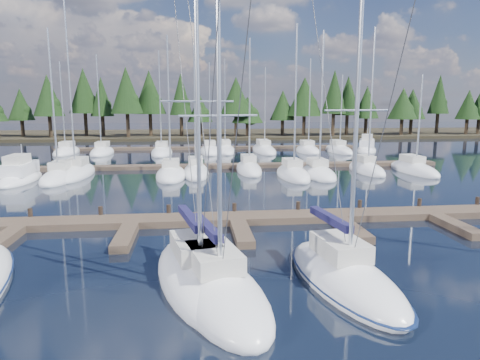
{
  "coord_description": "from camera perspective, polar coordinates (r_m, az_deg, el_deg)",
  "views": [
    {
      "loc": [
        -2.47,
        -6.44,
        6.86
      ],
      "look_at": [
        0.67,
        22.0,
        1.8
      ],
      "focal_mm": 32.0,
      "sensor_mm": 36.0,
      "label": 1
    }
  ],
  "objects": [
    {
      "name": "ground",
      "position": [
        37.16,
        -2.39,
        -0.62
      ],
      "size": [
        260.0,
        260.0,
        0.0
      ],
      "primitive_type": "plane",
      "color": "black",
      "rests_on": "ground"
    },
    {
      "name": "far_shore",
      "position": [
        96.69,
        -4.85,
        6.11
      ],
      "size": [
        220.0,
        30.0,
        0.6
      ],
      "primitive_type": "cube",
      "color": "#2A2417",
      "rests_on": "ground"
    },
    {
      "name": "main_dock",
      "position": [
        24.83,
        -0.37,
        -5.52
      ],
      "size": [
        44.0,
        6.13,
        0.9
      ],
      "color": "brown",
      "rests_on": "ground"
    },
    {
      "name": "back_docks",
      "position": [
        56.47,
        -3.76,
        3.24
      ],
      "size": [
        50.0,
        21.8,
        0.4
      ],
      "color": "brown",
      "rests_on": "ground"
    },
    {
      "name": "front_sailboat_2",
      "position": [
        17.13,
        -5.61,
        -12.63
      ],
      "size": [
        4.59,
        9.01,
        12.67
      ],
      "color": "white",
      "rests_on": "ground"
    },
    {
      "name": "front_sailboat_3",
      "position": [
        15.96,
        -3.08,
        -14.37
      ],
      "size": [
        4.7,
        8.43,
        11.82
      ],
      "color": "white",
      "rests_on": "ground"
    },
    {
      "name": "front_sailboat_4",
      "position": [
        17.49,
        13.63,
        -12.39
      ],
      "size": [
        4.02,
        8.51,
        12.1
      ],
      "color": "white",
      "rests_on": "ground"
    },
    {
      "name": "back_sailboat_rows",
      "position": [
        52.1,
        -3.63,
        2.74
      ],
      "size": [
        45.28,
        32.77,
        17.25
      ],
      "color": "white",
      "rests_on": "ground"
    },
    {
      "name": "motor_yacht_left",
      "position": [
        43.6,
        -27.25,
        0.45
      ],
      "size": [
        2.73,
        8.01,
        3.98
      ],
      "color": "white",
      "rests_on": "ground"
    },
    {
      "name": "motor_yacht_right",
      "position": [
        66.45,
        16.52,
        4.09
      ],
      "size": [
        5.71,
        8.67,
        4.12
      ],
      "color": "white",
      "rests_on": "ground"
    },
    {
      "name": "tree_line",
      "position": [
        86.67,
        -3.9,
        10.47
      ],
      "size": [
        185.96,
        11.57,
        13.41
      ],
      "color": "black",
      "rests_on": "far_shore"
    }
  ]
}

